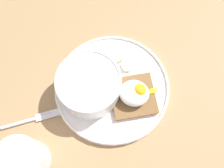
# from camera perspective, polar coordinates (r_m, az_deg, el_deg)

# --- Properties ---
(ground_plane) EXTENTS (1.20, 1.20, 0.02)m
(ground_plane) POSITION_cam_1_polar(r_m,az_deg,el_deg) (0.57, -0.00, -1.32)
(ground_plane) COLOR #997850
(ground_plane) RESTS_ON ground
(plate) EXTENTS (0.26, 0.26, 0.02)m
(plate) POSITION_cam_1_polar(r_m,az_deg,el_deg) (0.56, -0.00, -0.75)
(plate) COLOR white
(plate) RESTS_ON ground_plane
(oatmeal_bowl) EXTENTS (0.13, 0.13, 0.07)m
(oatmeal_bowl) POSITION_cam_1_polar(r_m,az_deg,el_deg) (0.52, -5.20, -0.36)
(oatmeal_bowl) COLOR white
(oatmeal_bowl) RESTS_ON plate
(toast_slice) EXTENTS (0.12, 0.12, 0.01)m
(toast_slice) POSITION_cam_1_polar(r_m,az_deg,el_deg) (0.54, 4.88, -2.79)
(toast_slice) COLOR brown
(toast_slice) RESTS_ON plate
(poached_egg) EXTENTS (0.08, 0.06, 0.04)m
(poached_egg) POSITION_cam_1_polar(r_m,az_deg,el_deg) (0.52, 5.29, -1.99)
(poached_egg) COLOR white
(poached_egg) RESTS_ON toast_slice
(banana_slice_front) EXTENTS (0.04, 0.04, 0.01)m
(banana_slice_front) POSITION_cam_1_polar(r_m,az_deg,el_deg) (0.58, 1.42, 6.47)
(banana_slice_front) COLOR #F0E4C0
(banana_slice_front) RESTS_ON plate
(banana_slice_left) EXTENTS (0.03, 0.03, 0.01)m
(banana_slice_left) POSITION_cam_1_polar(r_m,az_deg,el_deg) (0.57, 3.52, 4.25)
(banana_slice_left) COLOR beige
(banana_slice_left) RESTS_ON plate
(banana_slice_back) EXTENTS (0.05, 0.05, 0.01)m
(banana_slice_back) POSITION_cam_1_polar(r_m,az_deg,el_deg) (0.58, -1.46, 6.56)
(banana_slice_back) COLOR #EFEBBC
(banana_slice_back) RESTS_ON plate
(coffee_mug) EXTENTS (0.12, 0.09, 0.09)m
(coffee_mug) POSITION_cam_1_polar(r_m,az_deg,el_deg) (0.52, -19.49, -16.20)
(coffee_mug) COLOR white
(coffee_mug) RESTS_ON ground_plane
(knife) EXTENTS (0.14, 0.07, 0.01)m
(knife) POSITION_cam_1_polar(r_m,az_deg,el_deg) (0.57, -17.29, -7.57)
(knife) COLOR silver
(knife) RESTS_ON ground_plane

